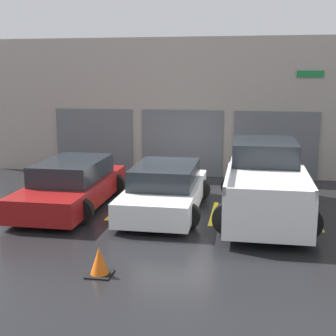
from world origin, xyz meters
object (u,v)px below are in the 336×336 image
pickup_truck (265,182)px  sedan_white (165,189)px  sedan_side (72,185)px  traffic_cone (99,262)px

pickup_truck → sedan_white: bearing=-174.6°
sedan_side → traffic_cone: 4.88m
pickup_truck → traffic_cone: 5.58m
sedan_side → traffic_cone: sedan_side is taller
sedan_side → traffic_cone: bearing=-63.0°
traffic_cone → sedan_white: bearing=84.0°
pickup_truck → traffic_cone: (-3.12, -4.59, -0.60)m
sedan_side → traffic_cone: (2.21, -4.34, -0.36)m
sedan_side → pickup_truck: bearing=2.7°
pickup_truck → sedan_white: size_ratio=1.23×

